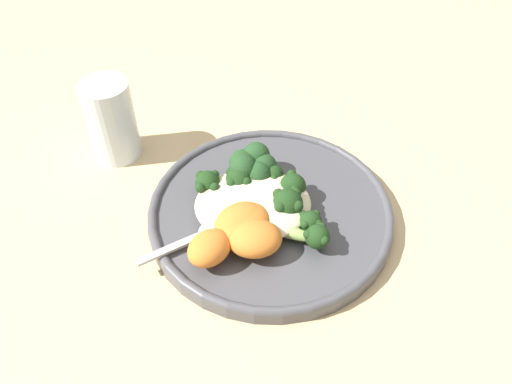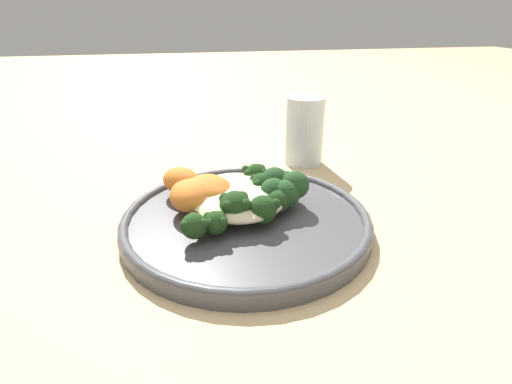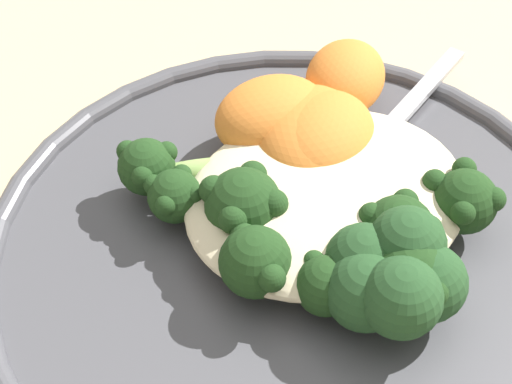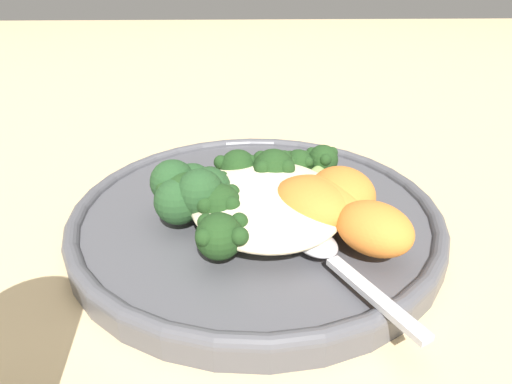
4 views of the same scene
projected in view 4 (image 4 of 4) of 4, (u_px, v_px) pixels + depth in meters
The scene contains 17 objects.
ground_plane at pixel (244, 231), 0.33m from camera, with size 4.00×4.00×0.00m, color #D6B784.
plate at pixel (260, 210), 0.33m from camera, with size 0.30×0.30×0.02m.
quinoa_mound at pixel (272, 199), 0.30m from camera, with size 0.14×0.12×0.02m, color beige.
broccoli_stalk_0 at pixel (320, 172), 0.35m from camera, with size 0.10×0.06×0.03m.
broccoli_stalk_1 at pixel (303, 178), 0.34m from camera, with size 0.10×0.03×0.03m.
broccoli_stalk_2 at pixel (282, 175), 0.33m from camera, with size 0.08×0.05×0.04m.
broccoli_stalk_3 at pixel (255, 177), 0.34m from camera, with size 0.09×0.10×0.03m.
broccoli_stalk_4 at pixel (240, 189), 0.32m from camera, with size 0.05×0.10×0.03m.
broccoli_stalk_5 at pixel (207, 198), 0.30m from camera, with size 0.04×0.12×0.04m.
broccoli_stalk_6 at pixel (239, 205), 0.29m from camera, with size 0.05×0.09×0.03m.
broccoli_stalk_7 at pixel (251, 225), 0.27m from camera, with size 0.09×0.10×0.03m.
sweet_potato_chunk_0 at pixel (347, 192), 0.30m from camera, with size 0.06×0.05×0.03m, color orange.
sweet_potato_chunk_1 at pixel (322, 201), 0.29m from camera, with size 0.07×0.06×0.03m, color orange.
sweet_potato_chunk_2 at pixel (317, 203), 0.29m from camera, with size 0.06×0.05×0.03m, color orange.
sweet_potato_chunk_3 at pixel (379, 228), 0.26m from camera, with size 0.05×0.04×0.03m, color orange.
kale_tuft at pixel (195, 190), 0.30m from camera, with size 0.06×0.06×0.04m.
spoon at pixel (332, 253), 0.26m from camera, with size 0.11×0.07×0.01m.
Camera 4 is at (-0.27, 0.00, 0.18)m, focal length 28.00 mm.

